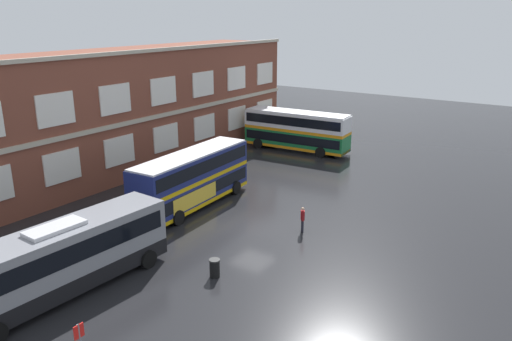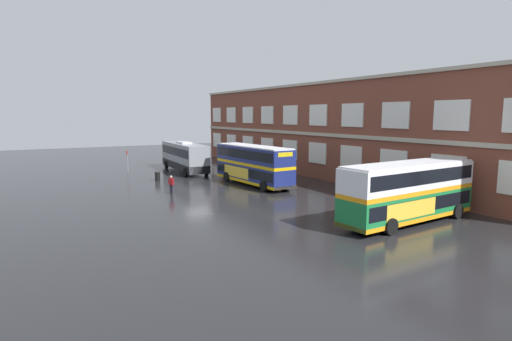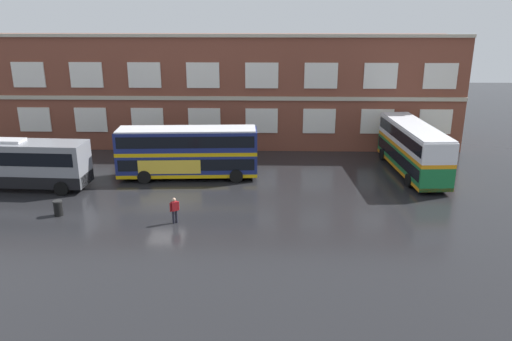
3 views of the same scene
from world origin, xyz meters
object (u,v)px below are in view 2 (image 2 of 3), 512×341
object	(u,v)px
waiting_passenger	(171,184)
station_litter_bin	(158,176)
bus_stand_flag	(127,159)
double_decker_middle	(408,191)
double_decker_near	(253,164)
touring_coach	(184,157)

from	to	relation	value
waiting_passenger	station_litter_bin	size ratio (longest dim) A/B	1.65
bus_stand_flag	waiting_passenger	bearing A→B (deg)	0.34
double_decker_middle	waiting_passenger	bearing A→B (deg)	-149.03
double_decker_near	station_litter_bin	bearing A→B (deg)	-132.85
touring_coach	station_litter_bin	xyz separation A→B (m)	(5.79, -5.21, -1.39)
waiting_passenger	station_litter_bin	bearing A→B (deg)	172.67
double_decker_middle	touring_coach	size ratio (longest dim) A/B	0.92
double_decker_middle	bus_stand_flag	distance (m)	36.57
double_decker_near	touring_coach	size ratio (longest dim) A/B	0.92
touring_coach	bus_stand_flag	size ratio (longest dim) A/B	4.48
double_decker_middle	double_decker_near	bearing A→B (deg)	-174.75
double_decker_near	touring_coach	xyz separation A→B (m)	(-13.13, -2.71, -0.24)
double_decker_near	waiting_passenger	bearing A→B (deg)	-86.52
double_decker_near	double_decker_middle	bearing A→B (deg)	5.25
touring_coach	station_litter_bin	world-z (taller)	touring_coach
double_decker_middle	station_litter_bin	world-z (taller)	double_decker_middle
double_decker_near	station_litter_bin	world-z (taller)	double_decker_near
double_decker_near	double_decker_middle	distance (m)	18.30
double_decker_middle	bus_stand_flag	xyz separation A→B (m)	(-34.96, -10.71, -0.51)
double_decker_near	waiting_passenger	xyz separation A→B (m)	(0.54, -8.93, -1.22)
bus_stand_flag	double_decker_near	bearing A→B (deg)	28.36
double_decker_middle	bus_stand_flag	size ratio (longest dim) A/B	4.13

